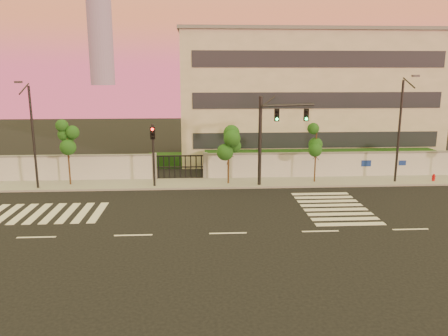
{
  "coord_description": "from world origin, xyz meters",
  "views": [
    {
      "loc": [
        -1.5,
        -21.9,
        8.4
      ],
      "look_at": [
        0.14,
        6.0,
        2.25
      ],
      "focal_mm": 35.0,
      "sensor_mm": 36.0,
      "label": 1
    }
  ],
  "objects": [
    {
      "name": "institutional_building",
      "position": [
        9.0,
        21.99,
        6.16
      ],
      "size": [
        24.4,
        12.4,
        12.25
      ],
      "color": "#B9B39C",
      "rests_on": "ground"
    },
    {
      "name": "sidewalk",
      "position": [
        0.0,
        10.5,
        0.07
      ],
      "size": [
        60.0,
        3.0,
        0.15
      ],
      "primitive_type": "cube",
      "color": "gray",
      "rests_on": "ground"
    },
    {
      "name": "streetlight_east",
      "position": [
        13.62,
        9.82,
        4.44
      ],
      "size": [
        0.49,
        1.98,
        8.22
      ],
      "color": "black",
      "rests_on": "ground"
    },
    {
      "name": "street_tree_c",
      "position": [
        -11.16,
        10.54,
        3.57
      ],
      "size": [
        1.51,
        1.2,
        4.86
      ],
      "color": "#382314",
      "rests_on": "ground"
    },
    {
      "name": "streetlight_west",
      "position": [
        -13.26,
        9.47,
        4.24
      ],
      "size": [
        0.47,
        1.89,
        7.84
      ],
      "color": "black",
      "rests_on": "ground"
    },
    {
      "name": "traffic_signal_secondary",
      "position": [
        -4.82,
        9.69,
        3.0
      ],
      "size": [
        0.37,
        0.35,
        4.73
      ],
      "rotation": [
        0.0,
        0.0,
        -0.18
      ],
      "color": "black",
      "rests_on": "ground"
    },
    {
      "name": "perimeter_wall",
      "position": [
        0.1,
        12.0,
        1.07
      ],
      "size": [
        60.0,
        0.36,
        2.2
      ],
      "color": "#BABCC2",
      "rests_on": "ground"
    },
    {
      "name": "street_tree_e",
      "position": [
        7.4,
        10.29,
        3.36
      ],
      "size": [
        1.34,
        1.07,
        4.56
      ],
      "color": "#382314",
      "rests_on": "ground"
    },
    {
      "name": "street_tree_d",
      "position": [
        0.74,
        10.17,
        3.2
      ],
      "size": [
        1.62,
        1.29,
        4.34
      ],
      "color": "#382314",
      "rests_on": "ground"
    },
    {
      "name": "road_markings",
      "position": [
        -1.58,
        3.76,
        0.01
      ],
      "size": [
        57.0,
        7.62,
        0.02
      ],
      "color": "silver",
      "rests_on": "ground"
    },
    {
      "name": "fire_hydrant",
      "position": [
        16.67,
        9.94,
        0.35
      ],
      "size": [
        0.27,
        0.26,
        0.71
      ],
      "rotation": [
        0.0,
        0.0,
        0.06
      ],
      "color": "#AE0B0F",
      "rests_on": "ground"
    },
    {
      "name": "ground",
      "position": [
        0.0,
        0.0,
        0.0
      ],
      "size": [
        120.0,
        120.0,
        0.0
      ],
      "primitive_type": "plane",
      "color": "black",
      "rests_on": "ground"
    },
    {
      "name": "traffic_signal_main",
      "position": [
        3.85,
        9.59,
        4.24
      ],
      "size": [
        4.19,
        1.24,
        6.71
      ],
      "rotation": [
        0.0,
        0.0,
        0.27
      ],
      "color": "black",
      "rests_on": "ground"
    },
    {
      "name": "hedge_row",
      "position": [
        1.17,
        14.74,
        0.82
      ],
      "size": [
        41.0,
        4.25,
        1.8
      ],
      "color": "black",
      "rests_on": "ground"
    }
  ]
}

